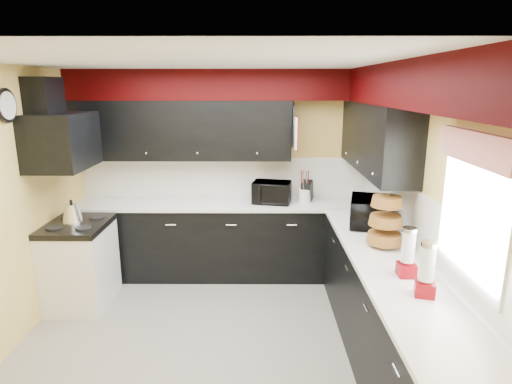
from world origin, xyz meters
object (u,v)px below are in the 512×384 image
microwave (368,212)px  knife_block (307,191)px  utensil_crock (304,196)px  kettle (72,213)px  toaster_oven (272,192)px

microwave → knife_block: microwave is taller
microwave → utensil_crock: bearing=46.3°
knife_block → kettle: 2.67m
knife_block → microwave: bearing=-40.6°
utensil_crock → kettle: bearing=-164.3°
microwave → knife_block: bearing=42.9°
toaster_oven → knife_block: toaster_oven is taller
kettle → utensil_crock: bearing=15.7°
kettle → toaster_oven: bearing=18.0°
knife_block → toaster_oven: bearing=-150.4°
utensil_crock → knife_block: 0.08m
toaster_oven → microwave: microwave is taller
toaster_oven → kettle: size_ratio=2.09×
toaster_oven → utensil_crock: toaster_oven is taller
knife_block → utensil_crock: bearing=-107.8°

